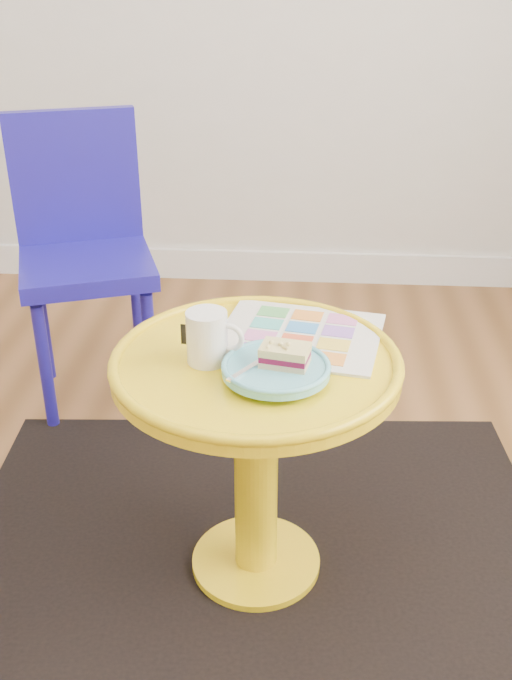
# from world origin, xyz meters

# --- Properties ---
(rug) EXTENTS (1.36, 1.18, 0.01)m
(rug) POSITION_xyz_m (0.76, 0.42, 0.00)
(rug) COLOR black
(rug) RESTS_ON ground
(side_table) EXTENTS (0.53, 0.53, 0.51)m
(side_table) POSITION_xyz_m (0.76, 0.42, 0.36)
(side_table) COLOR yellow
(side_table) RESTS_ON ground
(chair) EXTENTS (0.45, 0.45, 0.79)m
(chair) POSITION_xyz_m (0.23, 1.15, 0.46)
(chair) COLOR #1E1797
(chair) RESTS_ON ground
(newspaper) EXTENTS (0.35, 0.31, 0.01)m
(newspaper) POSITION_xyz_m (0.84, 0.52, 0.51)
(newspaper) COLOR silver
(newspaper) RESTS_ON side_table
(mug) EXTENTS (0.11, 0.07, 0.10)m
(mug) POSITION_xyz_m (0.68, 0.41, 0.56)
(mug) COLOR white
(mug) RESTS_ON side_table
(plate) EXTENTS (0.19, 0.19, 0.02)m
(plate) POSITION_xyz_m (0.80, 0.35, 0.53)
(plate) COLOR #62BDD0
(plate) RESTS_ON newspaper
(cake_slice) EXTENTS (0.09, 0.07, 0.04)m
(cake_slice) POSITION_xyz_m (0.82, 0.36, 0.55)
(cake_slice) COLOR #D3BC8C
(cake_slice) RESTS_ON plate
(fork) EXTENTS (0.09, 0.13, 0.00)m
(fork) POSITION_xyz_m (0.77, 0.36, 0.54)
(fork) COLOR silver
(fork) RESTS_ON plate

